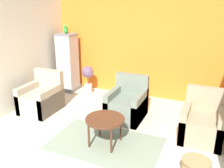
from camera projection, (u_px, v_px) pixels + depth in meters
wall_back_accent at (140, 49)px, 6.26m from camera, size 4.69×0.06×2.46m
wall_left at (18, 55)px, 5.60m from camera, size 0.06×3.49×2.46m
area_rug at (105, 144)px, 4.42m from camera, size 1.93×1.21×0.01m
coffee_table at (105, 121)px, 4.27m from camera, size 0.67×0.67×0.51m
armchair_left at (42, 98)px, 5.63m from camera, size 0.72×0.84×0.89m
armchair_right at (202, 123)px, 4.52m from camera, size 0.72×0.84×0.89m
armchair_middle at (127, 105)px, 5.30m from camera, size 0.72×0.84×0.89m
birdcage at (68, 63)px, 6.77m from camera, size 0.50×0.50×1.55m
parrot at (66, 29)px, 6.47m from camera, size 0.11×0.20×0.23m
potted_plant at (88, 76)px, 6.61m from camera, size 0.34×0.31×0.74m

